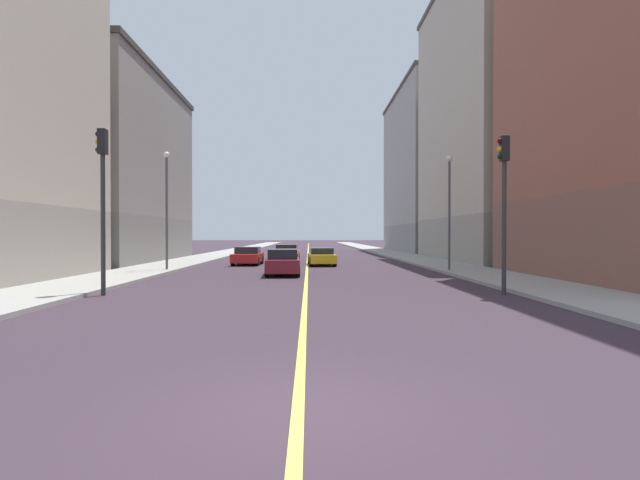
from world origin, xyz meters
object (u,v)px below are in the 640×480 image
(car_maroon, at_px, (283,263))
(car_yellow, at_px, (322,257))
(building_right_midblock, at_px, (95,169))
(building_left_mid, at_px, (508,120))
(building_left_far, at_px, (439,172))
(street_lamp_left_near, at_px, (449,200))
(car_orange, at_px, (287,253))
(traffic_light_right_near, at_px, (102,188))
(street_lamp_right_near, at_px, (167,198))
(car_red, at_px, (248,256))
(traffic_light_left_near, at_px, (504,192))

(car_maroon, xyz_separation_m, car_yellow, (2.30, 8.78, -0.06))
(building_right_midblock, height_order, car_maroon, building_right_midblock)
(building_left_mid, relative_size, car_yellow, 5.28)
(building_left_far, height_order, street_lamp_left_near, building_left_far)
(street_lamp_left_near, bearing_deg, building_right_midblock, 155.43)
(building_left_far, distance_m, car_yellow, 33.98)
(car_orange, bearing_deg, street_lamp_left_near, -50.99)
(traffic_light_right_near, height_order, street_lamp_left_near, street_lamp_left_near)
(building_left_far, bearing_deg, car_yellow, -119.15)
(traffic_light_right_near, distance_m, street_lamp_right_near, 11.55)
(traffic_light_right_near, relative_size, car_red, 1.47)
(building_right_midblock, xyz_separation_m, car_maroon, (15.60, -13.28, -6.73))
(building_right_midblock, bearing_deg, car_orange, 2.81)
(street_lamp_right_near, xyz_separation_m, car_maroon, (6.94, -2.65, -3.67))
(building_left_mid, bearing_deg, building_left_far, 90.00)
(building_left_far, distance_m, street_lamp_left_near, 36.98)
(car_maroon, distance_m, car_yellow, 9.08)
(building_right_midblock, bearing_deg, street_lamp_right_near, -50.84)
(car_yellow, bearing_deg, car_maroon, -104.71)
(car_red, bearing_deg, traffic_light_left_near, -57.71)
(traffic_light_right_near, xyz_separation_m, car_red, (2.94, 18.22, -3.22))
(traffic_light_left_near, relative_size, car_maroon, 1.40)
(street_lamp_right_near, relative_size, car_yellow, 1.54)
(building_left_mid, xyz_separation_m, car_orange, (-18.57, -0.87, -11.16))
(building_left_mid, xyz_separation_m, street_lamp_left_near, (-8.66, -13.09, -7.64))
(building_left_mid, distance_m, car_maroon, 26.01)
(car_orange, relative_size, car_red, 1.09)
(building_left_far, distance_m, car_maroon, 42.53)
(street_lamp_right_near, height_order, car_red, street_lamp_right_near)
(traffic_light_left_near, xyz_separation_m, traffic_light_right_near, (-14.45, 0.00, 0.11))
(traffic_light_right_near, relative_size, car_orange, 1.35)
(street_lamp_left_near, relative_size, street_lamp_right_near, 0.96)
(traffic_light_right_near, bearing_deg, street_lamp_left_near, 34.57)
(traffic_light_left_near, height_order, street_lamp_right_near, street_lamp_right_near)
(building_left_mid, height_order, traffic_light_right_near, building_left_mid)
(building_right_midblock, xyz_separation_m, car_red, (12.58, -3.92, -6.78))
(building_left_mid, distance_m, car_orange, 21.68)
(building_left_mid, relative_size, car_orange, 5.36)
(building_right_midblock, bearing_deg, building_left_mid, 2.73)
(building_right_midblock, height_order, car_orange, building_right_midblock)
(car_maroon, relative_size, car_yellow, 0.92)
(building_right_midblock, height_order, car_yellow, building_right_midblock)
(building_left_far, xyz_separation_m, building_right_midblock, (-33.77, -23.94, -2.91))
(building_left_far, relative_size, car_orange, 5.18)
(street_lamp_left_near, xyz_separation_m, car_maroon, (-9.51, -1.80, -3.50))
(car_yellow, relative_size, car_orange, 1.01)
(street_lamp_left_near, bearing_deg, car_maroon, -169.26)
(building_left_mid, relative_size, car_maroon, 5.75)
(street_lamp_right_near, bearing_deg, building_left_mid, 26.00)
(car_red, bearing_deg, car_orange, 60.63)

